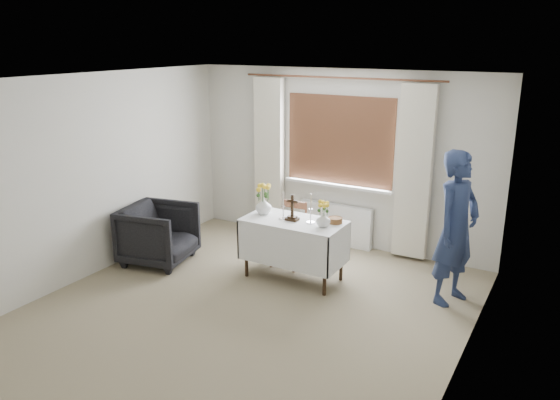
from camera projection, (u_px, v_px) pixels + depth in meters
The scene contains 12 objects.
ground at pixel (244, 313), 5.97m from camera, with size 5.00×5.00×0.00m, color #988D69.
altar_table at pixel (294, 250), 6.73m from camera, with size 1.24×0.64×0.76m, color white.
wooden_chair at pixel (288, 235), 7.11m from camera, with size 0.39×0.39×0.85m, color brown, non-canonical shape.
armchair at pixel (159, 234), 7.23m from camera, with size 0.84×0.86×0.79m, color black.
person at pixel (456, 228), 6.01m from camera, with size 0.64×0.42×1.75m, color navy.
radiator at pixel (335, 224), 7.90m from camera, with size 1.10×0.10×0.60m, color silver.
wooden_cross at pixel (292, 208), 6.58m from camera, with size 0.15×0.11×0.32m, color black, non-canonical shape.
candlestick_left at pixel (283, 206), 6.63m from camera, with size 0.10×0.10×0.34m, color silver, non-canonical shape.
candlestick_right at pixel (311, 208), 6.48m from camera, with size 0.10×0.10×0.36m, color silver, non-canonical shape.
flower_vase_left at pixel (264, 206), 6.84m from camera, with size 0.20×0.20×0.21m, color silver.
flower_vase_right at pixel (323, 219), 6.38m from camera, with size 0.17×0.17×0.17m, color silver.
wicker_basket at pixel (335, 220), 6.52m from camera, with size 0.18×0.18×0.07m, color brown.
Camera 1 is at (3.00, -4.47, 2.88)m, focal length 35.00 mm.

